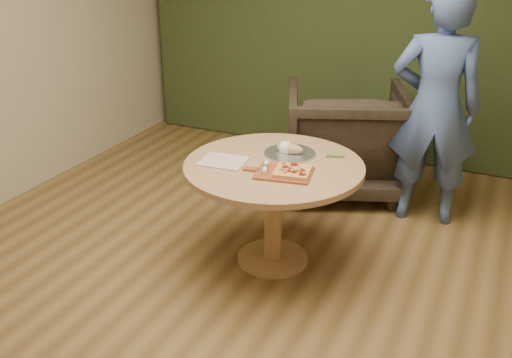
{
  "coord_description": "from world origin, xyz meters",
  "views": [
    {
      "loc": [
        1.35,
        -2.64,
        2.21
      ],
      "look_at": [
        -0.0,
        0.25,
        0.78
      ],
      "focal_mm": 40.0,
      "sensor_mm": 36.0,
      "label": 1
    }
  ],
  "objects_px": {
    "bread_roll": "(289,148)",
    "pizza_paddle": "(282,173)",
    "pedestal_table": "(274,183)",
    "person_standing": "(435,108)",
    "armchair": "(346,134)",
    "flatbread_pizza": "(293,171)",
    "cutlery_roll": "(265,167)",
    "serving_tray": "(290,153)"
  },
  "relations": [
    {
      "from": "cutlery_roll",
      "to": "serving_tray",
      "type": "relative_size",
      "value": 0.55
    },
    {
      "from": "pedestal_table",
      "to": "bread_roll",
      "type": "relative_size",
      "value": 6.25
    },
    {
      "from": "pizza_paddle",
      "to": "armchair",
      "type": "xyz_separation_m",
      "value": [
        -0.03,
        1.51,
        -0.24
      ]
    },
    {
      "from": "flatbread_pizza",
      "to": "person_standing",
      "type": "distance_m",
      "value": 1.42
    },
    {
      "from": "bread_roll",
      "to": "pizza_paddle",
      "type": "bearing_deg",
      "value": -74.43
    },
    {
      "from": "pizza_paddle",
      "to": "person_standing",
      "type": "bearing_deg",
      "value": 49.58
    },
    {
      "from": "flatbread_pizza",
      "to": "armchair",
      "type": "height_order",
      "value": "armchair"
    },
    {
      "from": "person_standing",
      "to": "serving_tray",
      "type": "bearing_deg",
      "value": 37.78
    },
    {
      "from": "pedestal_table",
      "to": "flatbread_pizza",
      "type": "distance_m",
      "value": 0.28
    },
    {
      "from": "pedestal_table",
      "to": "person_standing",
      "type": "distance_m",
      "value": 1.44
    },
    {
      "from": "flatbread_pizza",
      "to": "bread_roll",
      "type": "bearing_deg",
      "value": 116.18
    },
    {
      "from": "person_standing",
      "to": "flatbread_pizza",
      "type": "bearing_deg",
      "value": 50.96
    },
    {
      "from": "serving_tray",
      "to": "armchair",
      "type": "xyz_separation_m",
      "value": [
        0.06,
        1.19,
        -0.24
      ]
    },
    {
      "from": "flatbread_pizza",
      "to": "serving_tray",
      "type": "relative_size",
      "value": 0.72
    },
    {
      "from": "cutlery_roll",
      "to": "armchair",
      "type": "distance_m",
      "value": 1.55
    },
    {
      "from": "armchair",
      "to": "person_standing",
      "type": "distance_m",
      "value": 0.9
    },
    {
      "from": "person_standing",
      "to": "pizza_paddle",
      "type": "bearing_deg",
      "value": 48.83
    },
    {
      "from": "cutlery_roll",
      "to": "person_standing",
      "type": "bearing_deg",
      "value": 37.53
    },
    {
      "from": "pizza_paddle",
      "to": "armchair",
      "type": "relative_size",
      "value": 0.45
    },
    {
      "from": "person_standing",
      "to": "pedestal_table",
      "type": "bearing_deg",
      "value": 42.07
    },
    {
      "from": "armchair",
      "to": "person_standing",
      "type": "height_order",
      "value": "person_standing"
    },
    {
      "from": "pedestal_table",
      "to": "serving_tray",
      "type": "xyz_separation_m",
      "value": [
        0.03,
        0.2,
        0.15
      ]
    },
    {
      "from": "armchair",
      "to": "person_standing",
      "type": "xyz_separation_m",
      "value": [
        0.75,
        -0.26,
        0.41
      ]
    },
    {
      "from": "pedestal_table",
      "to": "armchair",
      "type": "bearing_deg",
      "value": 86.26
    },
    {
      "from": "cutlery_roll",
      "to": "person_standing",
      "type": "xyz_separation_m",
      "value": [
        0.84,
        1.27,
        0.15
      ]
    },
    {
      "from": "pedestal_table",
      "to": "person_standing",
      "type": "relative_size",
      "value": 0.65
    },
    {
      "from": "flatbread_pizza",
      "to": "armchair",
      "type": "xyz_separation_m",
      "value": [
        -0.09,
        1.51,
        -0.26
      ]
    },
    {
      "from": "bread_roll",
      "to": "person_standing",
      "type": "distance_m",
      "value": 1.25
    },
    {
      "from": "pedestal_table",
      "to": "serving_tray",
      "type": "bearing_deg",
      "value": 80.37
    },
    {
      "from": "bread_roll",
      "to": "person_standing",
      "type": "height_order",
      "value": "person_standing"
    },
    {
      "from": "bread_roll",
      "to": "serving_tray",
      "type": "bearing_deg",
      "value": -0.0
    },
    {
      "from": "bread_roll",
      "to": "armchair",
      "type": "distance_m",
      "value": 1.22
    },
    {
      "from": "pedestal_table",
      "to": "person_standing",
      "type": "xyz_separation_m",
      "value": [
        0.84,
        1.13,
        0.32
      ]
    },
    {
      "from": "bread_roll",
      "to": "person_standing",
      "type": "xyz_separation_m",
      "value": [
        0.82,
        0.93,
        0.14
      ]
    },
    {
      "from": "armchair",
      "to": "person_standing",
      "type": "bearing_deg",
      "value": 139.47
    },
    {
      "from": "pizza_paddle",
      "to": "bread_roll",
      "type": "bearing_deg",
      "value": 95.26
    },
    {
      "from": "pizza_paddle",
      "to": "person_standing",
      "type": "height_order",
      "value": "person_standing"
    },
    {
      "from": "cutlery_roll",
      "to": "armchair",
      "type": "height_order",
      "value": "armchair"
    },
    {
      "from": "serving_tray",
      "to": "person_standing",
      "type": "relative_size",
      "value": 0.19
    },
    {
      "from": "flatbread_pizza",
      "to": "cutlery_roll",
      "type": "relative_size",
      "value": 1.31
    },
    {
      "from": "cutlery_roll",
      "to": "person_standing",
      "type": "distance_m",
      "value": 1.53
    },
    {
      "from": "person_standing",
      "to": "bread_roll",
      "type": "bearing_deg",
      "value": 37.47
    }
  ]
}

